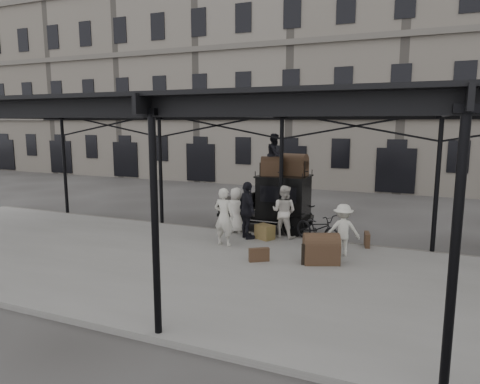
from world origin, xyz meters
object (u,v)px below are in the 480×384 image
object	(u,v)px
porter_official	(247,210)
steamer_trunk_platform	(321,251)
steamer_trunk_roof_near	(272,168)
porter_left	(224,217)
bicycle	(318,228)
taxi	(276,200)

from	to	relation	value
porter_official	steamer_trunk_platform	size ratio (longest dim) A/B	1.99
steamer_trunk_platform	steamer_trunk_roof_near	bearing A→B (deg)	105.86
porter_left	porter_official	xyz separation A→B (m)	(0.40, 1.05, 0.04)
steamer_trunk_roof_near	steamer_trunk_platform	world-z (taller)	steamer_trunk_roof_near
porter_official	bicycle	distance (m)	2.47
taxi	porter_left	size ratio (longest dim) A/B	1.91
porter_official	porter_left	bearing A→B (deg)	114.88
porter_left	steamer_trunk_roof_near	bearing A→B (deg)	-99.20
bicycle	steamer_trunk_roof_near	size ratio (longest dim) A/B	2.32
taxi	bicycle	bearing A→B (deg)	-37.41
taxi	bicycle	distance (m)	2.57
porter_left	steamer_trunk_platform	world-z (taller)	porter_left
taxi	bicycle	world-z (taller)	taxi
porter_official	steamer_trunk_roof_near	size ratio (longest dim) A/B	2.45
bicycle	porter_official	bearing A→B (deg)	130.93
bicycle	taxi	bearing A→B (deg)	82.06
porter_official	steamer_trunk_roof_near	bearing A→B (deg)	-53.76
porter_left	porter_official	distance (m)	1.13
porter_official	steamer_trunk_roof_near	world-z (taller)	steamer_trunk_roof_near
steamer_trunk_roof_near	porter_official	bearing A→B (deg)	-113.49
steamer_trunk_platform	porter_official	bearing A→B (deg)	128.92
taxi	porter_left	xyz separation A→B (m)	(-0.78, -3.06, -0.10)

